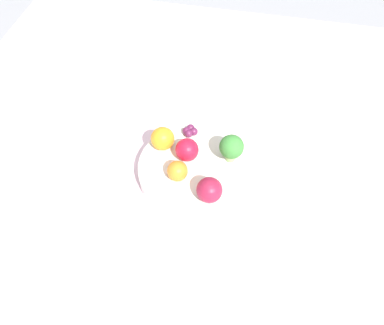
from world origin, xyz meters
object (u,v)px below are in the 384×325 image
apple_green (209,190)px  napkin (113,127)px  grape_cluster (190,131)px  orange_back (163,139)px  bowl (192,171)px  orange_front (177,171)px  broccoli (231,147)px  apple_red (187,150)px

apple_green → napkin: size_ratio=0.28×
grape_cluster → orange_back: bearing=43.0°
bowl → orange_front: (0.02, 0.03, 0.04)m
bowl → broccoli: bearing=-155.8°
apple_green → grape_cluster: 0.16m
broccoli → orange_front: 0.11m
orange_back → napkin: 0.15m
bowl → grape_cluster: bearing=-75.1°
bowl → broccoli: 0.09m
orange_front → orange_back: bearing=-55.9°
apple_green → orange_back: size_ratio=1.01×
bowl → apple_red: (0.01, -0.02, 0.04)m
broccoli → orange_back: (0.14, -0.00, -0.01)m
napkin → orange_back: bearing=157.3°
broccoli → apple_red: size_ratio=1.35×
broccoli → apple_green: 0.10m
napkin → apple_red: bearing=158.6°
broccoli → orange_back: broccoli is taller
apple_red → orange_back: size_ratio=0.97×
broccoli → napkin: 0.28m
bowl → apple_red: 0.05m
apple_green → orange_front: 0.07m
orange_front → napkin: (0.18, -0.12, -0.05)m
broccoli → orange_front: size_ratio=1.56×
napkin → broccoli: bearing=167.5°
bowl → orange_back: orange_back is taller
broccoli → orange_back: 0.14m
apple_red → napkin: bearing=-21.4°
broccoli → orange_front: broccoli is taller
grape_cluster → orange_front: bearing=89.8°
bowl → broccoli: (-0.07, -0.03, 0.05)m
broccoli → apple_green: (0.03, 0.09, -0.01)m
apple_red → grape_cluster: 0.06m
broccoli → bowl: bearing=24.2°
apple_red → grape_cluster: apple_red is taller
apple_green → napkin: bearing=-32.3°
apple_red → orange_back: orange_back is taller
apple_green → orange_back: same height
apple_red → orange_back: (0.05, -0.02, 0.00)m
broccoli → napkin: (0.27, -0.06, -0.07)m
apple_red → apple_green: bearing=125.8°
apple_green → orange_back: bearing=-41.5°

